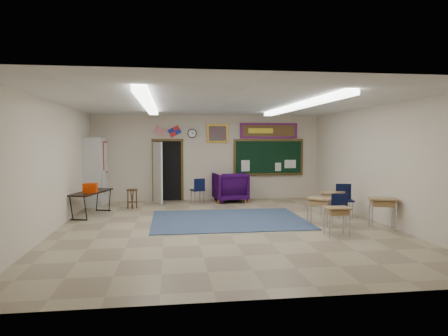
{
  "coord_description": "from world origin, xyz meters",
  "views": [
    {
      "loc": [
        -1.32,
        -9.54,
        2.11
      ],
      "look_at": [
        0.18,
        1.5,
        1.33
      ],
      "focal_mm": 32.0,
      "sensor_mm": 36.0,
      "label": 1
    }
  ],
  "objects": [
    {
      "name": "back_wall",
      "position": [
        0.0,
        4.5,
        1.5
      ],
      "size": [
        8.0,
        0.04,
        3.0
      ],
      "primitive_type": "cube",
      "color": "beige",
      "rests_on": "floor"
    },
    {
      "name": "area_rug",
      "position": [
        0.2,
        0.8,
        0.01
      ],
      "size": [
        4.0,
        3.0,
        0.02
      ],
      "primitive_type": "cube",
      "color": "#30455C",
      "rests_on": "floor"
    },
    {
      "name": "left_wall",
      "position": [
        -4.0,
        0.0,
        1.5
      ],
      "size": [
        0.04,
        9.0,
        3.0
      ],
      "primitive_type": "cube",
      "color": "beige",
      "rests_on": "floor"
    },
    {
      "name": "fluorescent_strips",
      "position": [
        0.0,
        0.0,
        2.94
      ],
      "size": [
        3.86,
        6.0,
        0.1
      ],
      "primitive_type": null,
      "color": "white",
      "rests_on": "ceiling"
    },
    {
      "name": "student_chair_desk_a",
      "position": [
        2.7,
        -0.45,
        0.42
      ],
      "size": [
        0.52,
        0.52,
        0.85
      ],
      "primitive_type": null,
      "rotation": [
        0.0,
        0.0,
        2.88
      ],
      "color": "black",
      "rests_on": "floor"
    },
    {
      "name": "wall_flags",
      "position": [
        -1.4,
        4.44,
        2.48
      ],
      "size": [
        1.16,
        0.06,
        0.7
      ],
      "primitive_type": null,
      "color": "red",
      "rests_on": "back_wall"
    },
    {
      "name": "student_desk_back_left",
      "position": [
        2.31,
        -1.27,
        0.36
      ],
      "size": [
        0.54,
        0.41,
        0.64
      ],
      "rotation": [
        0.0,
        0.0,
        -0.01
      ],
      "color": "olive",
      "rests_on": "floor"
    },
    {
      "name": "student_chair_desk_b",
      "position": [
        3.38,
        0.67,
        0.46
      ],
      "size": [
        0.54,
        0.54,
        0.91
      ],
      "primitive_type": null,
      "rotation": [
        0.0,
        0.0,
        -0.22
      ],
      "color": "black",
      "rests_on": "floor"
    },
    {
      "name": "right_wall",
      "position": [
        4.0,
        0.0,
        1.5
      ],
      "size": [
        0.04,
        9.0,
        3.0
      ],
      "primitive_type": "cube",
      "color": "beige",
      "rests_on": "floor"
    },
    {
      "name": "bulletin_board",
      "position": [
        2.2,
        4.47,
        2.45
      ],
      "size": [
        2.1,
        0.05,
        0.55
      ],
      "color": "#B50F1B",
      "rests_on": "back_wall"
    },
    {
      "name": "front_wall",
      "position": [
        0.0,
        -4.5,
        1.5
      ],
      "size": [
        8.0,
        0.04,
        3.0
      ],
      "primitive_type": "cube",
      "color": "beige",
      "rests_on": "floor"
    },
    {
      "name": "ceiling",
      "position": [
        0.0,
        0.0,
        3.0
      ],
      "size": [
        8.0,
        9.0,
        0.04
      ],
      "primitive_type": "cube",
      "color": "silver",
      "rests_on": "back_wall"
    },
    {
      "name": "student_desk_back_right",
      "position": [
        3.65,
        -0.81,
        0.42
      ],
      "size": [
        0.74,
        0.64,
        0.75
      ],
      "rotation": [
        0.0,
        0.0,
        -0.32
      ],
      "color": "olive",
      "rests_on": "floor"
    },
    {
      "name": "wall_clock",
      "position": [
        -0.55,
        4.47,
        2.35
      ],
      "size": [
        0.32,
        0.05,
        0.32
      ],
      "color": "black",
      "rests_on": "back_wall"
    },
    {
      "name": "wingback_armchair",
      "position": [
        0.73,
        3.97,
        0.5
      ],
      "size": [
        1.19,
        1.21,
        1.0
      ],
      "primitive_type": "imported",
      "rotation": [
        0.0,
        0.0,
        3.25
      ],
      "color": "#1E0430",
      "rests_on": "floor"
    },
    {
      "name": "student_desk_front_right",
      "position": [
        3.08,
        0.8,
        0.39
      ],
      "size": [
        0.73,
        0.69,
        0.71
      ],
      "rotation": [
        0.0,
        0.0,
        0.56
      ],
      "color": "olive",
      "rests_on": "floor"
    },
    {
      "name": "folding_table",
      "position": [
        -3.52,
        1.96,
        0.37
      ],
      "size": [
        0.99,
        1.72,
        0.93
      ],
      "rotation": [
        0.0,
        0.0,
        -0.29
      ],
      "color": "black",
      "rests_on": "floor"
    },
    {
      "name": "floor",
      "position": [
        0.0,
        0.0,
        0.0
      ],
      "size": [
        9.0,
        9.0,
        0.0
      ],
      "primitive_type": "plane",
      "color": "#9B8B6B",
      "rests_on": "ground"
    },
    {
      "name": "student_chair_reading",
      "position": [
        -0.42,
        3.72,
        0.42
      ],
      "size": [
        0.54,
        0.54,
        0.85
      ],
      "primitive_type": null,
      "rotation": [
        0.0,
        0.0,
        3.48
      ],
      "color": "black",
      "rests_on": "floor"
    },
    {
      "name": "storage_cabinet",
      "position": [
        -3.71,
        3.85,
        1.1
      ],
      "size": [
        0.59,
        1.25,
        2.2
      ],
      "color": "beige",
      "rests_on": "floor"
    },
    {
      "name": "chalkboard",
      "position": [
        2.2,
        4.46,
        1.46
      ],
      "size": [
        2.55,
        0.14,
        1.3
      ],
      "color": "#513B17",
      "rests_on": "back_wall"
    },
    {
      "name": "student_desk_front_left",
      "position": [
        2.33,
        -0.16,
        0.38
      ],
      "size": [
        0.72,
        0.68,
        0.69
      ],
      "rotation": [
        0.0,
        0.0,
        -0.6
      ],
      "color": "olive",
      "rests_on": "floor"
    },
    {
      "name": "framed_art_print",
      "position": [
        0.35,
        4.47,
        2.35
      ],
      "size": [
        0.75,
        0.05,
        0.65
      ],
      "color": "#A97A20",
      "rests_on": "back_wall"
    },
    {
      "name": "wooden_stool",
      "position": [
        -2.49,
        2.94,
        0.31
      ],
      "size": [
        0.34,
        0.34,
        0.6
      ],
      "color": "#442914",
      "rests_on": "floor"
    },
    {
      "name": "doorway",
      "position": [
        -1.5,
        4.35,
        1.06
      ],
      "size": [
        1.1,
        0.89,
        2.16
      ],
      "color": "black",
      "rests_on": "back_wall"
    }
  ]
}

